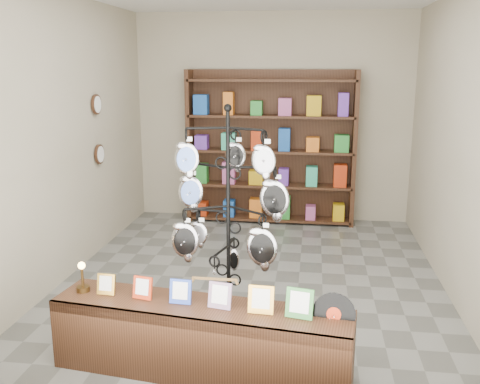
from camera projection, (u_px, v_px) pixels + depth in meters
name	position (u px, v px, depth m)	size (l,w,h in m)	color
ground	(252.00, 280.00, 5.75)	(5.00, 5.00, 0.00)	slate
room_envelope	(253.00, 107.00, 5.32)	(5.00, 5.00, 5.00)	#ABA08A
display_tree	(228.00, 207.00, 4.34)	(1.01, 0.88, 1.96)	black
front_shelf	(201.00, 339.00, 3.96)	(2.27, 0.74, 0.79)	black
back_shelving	(271.00, 152.00, 7.72)	(2.42, 0.36, 2.20)	black
wall_clocks	(98.00, 130.00, 6.43)	(0.03, 0.24, 0.84)	black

